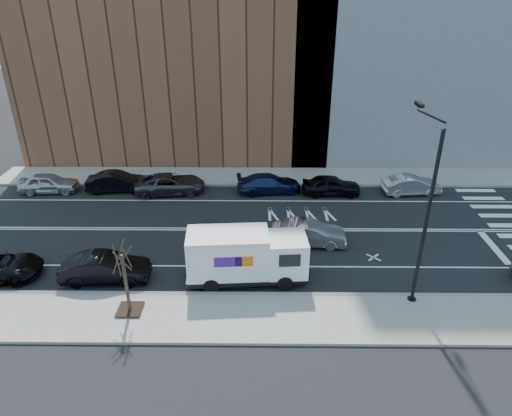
{
  "coord_description": "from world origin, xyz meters",
  "views": [
    {
      "loc": [
        -0.69,
        -25.98,
        14.57
      ],
      "look_at": [
        -0.94,
        0.33,
        1.4
      ],
      "focal_mm": 32.0,
      "sensor_mm": 36.0,
      "label": 1
    }
  ],
  "objects_px": {
    "far_parked_b": "(117,182)",
    "driving_sedan": "(308,233)",
    "far_parked_a": "(49,183)",
    "fedex_van": "(246,256)"
  },
  "relations": [
    {
      "from": "far_parked_b",
      "to": "driving_sedan",
      "type": "height_order",
      "value": "far_parked_b"
    },
    {
      "from": "fedex_van",
      "to": "far_parked_a",
      "type": "relative_size",
      "value": 1.49
    },
    {
      "from": "driving_sedan",
      "to": "fedex_van",
      "type": "bearing_deg",
      "value": 138.96
    },
    {
      "from": "far_parked_b",
      "to": "driving_sedan",
      "type": "distance_m",
      "value": 15.94
    },
    {
      "from": "far_parked_a",
      "to": "far_parked_b",
      "type": "xyz_separation_m",
      "value": [
        5.18,
        0.25,
        0.01
      ]
    },
    {
      "from": "fedex_van",
      "to": "far_parked_a",
      "type": "height_order",
      "value": "fedex_van"
    },
    {
      "from": "far_parked_b",
      "to": "far_parked_a",
      "type": "bearing_deg",
      "value": 87.55
    },
    {
      "from": "fedex_van",
      "to": "driving_sedan",
      "type": "bearing_deg",
      "value": 41.79
    },
    {
      "from": "fedex_van",
      "to": "far_parked_b",
      "type": "xyz_separation_m",
      "value": [
        -10.19,
        11.59,
        -0.78
      ]
    },
    {
      "from": "far_parked_a",
      "to": "far_parked_b",
      "type": "distance_m",
      "value": 5.19
    }
  ]
}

